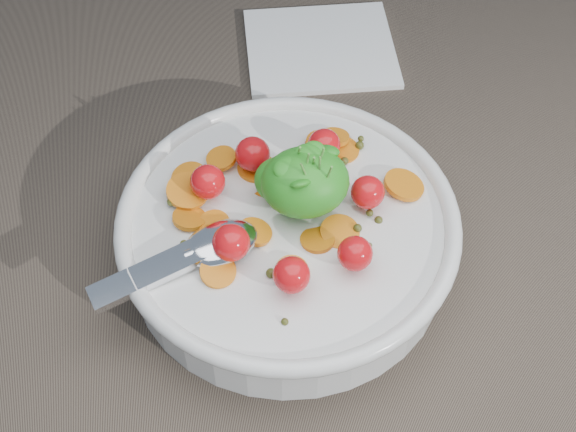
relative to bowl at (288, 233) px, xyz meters
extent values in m
plane|color=brown|center=(0.03, 0.02, -0.03)|extent=(6.00, 6.00, 0.00)
cylinder|color=silver|center=(0.00, 0.00, -0.01)|extent=(0.25, 0.25, 0.05)
torus|color=silver|center=(0.00, 0.00, 0.02)|extent=(0.26, 0.26, 0.01)
cylinder|color=silver|center=(0.00, 0.00, -0.03)|extent=(0.13, 0.13, 0.01)
cylinder|color=brown|center=(0.00, 0.00, -0.01)|extent=(0.23, 0.23, 0.04)
cylinder|color=orange|center=(-0.01, 0.04, 0.02)|extent=(0.04, 0.04, 0.01)
cylinder|color=orange|center=(-0.02, 0.06, 0.02)|extent=(0.05, 0.05, 0.01)
cylinder|color=orange|center=(0.06, 0.06, 0.02)|extent=(0.04, 0.04, 0.01)
cylinder|color=orange|center=(-0.03, -0.01, 0.02)|extent=(0.04, 0.04, 0.02)
cylinder|color=orange|center=(0.04, 0.07, 0.02)|extent=(0.04, 0.04, 0.01)
cylinder|color=orange|center=(-0.07, 0.03, 0.02)|extent=(0.05, 0.04, 0.01)
cylinder|color=orange|center=(-0.06, 0.00, 0.02)|extent=(0.03, 0.03, 0.01)
cylinder|color=orange|center=(-0.06, -0.04, 0.02)|extent=(0.03, 0.03, 0.02)
cylinder|color=orange|center=(0.04, -0.02, 0.02)|extent=(0.04, 0.04, 0.01)
cylinder|color=orange|center=(0.09, 0.02, 0.02)|extent=(0.04, 0.05, 0.02)
cylinder|color=orange|center=(-0.04, 0.06, 0.02)|extent=(0.03, 0.03, 0.01)
cylinder|color=orange|center=(0.05, 0.07, 0.02)|extent=(0.03, 0.03, 0.01)
cylinder|color=orange|center=(0.02, -0.02, 0.02)|extent=(0.03, 0.03, 0.01)
cylinder|color=orange|center=(-0.07, 0.01, 0.02)|extent=(0.04, 0.04, 0.01)
cylinder|color=orange|center=(0.01, 0.02, 0.02)|extent=(0.03, 0.03, 0.01)
cylinder|color=orange|center=(-0.01, -0.05, 0.02)|extent=(0.04, 0.04, 0.01)
cylinder|color=orange|center=(-0.07, 0.05, 0.02)|extent=(0.03, 0.03, 0.01)
sphere|color=#3E4115|center=(0.05, -0.02, 0.02)|extent=(0.01, 0.01, 0.01)
sphere|color=#3E4115|center=(0.07, 0.02, 0.02)|extent=(0.01, 0.01, 0.01)
sphere|color=#3E4115|center=(-0.05, -0.03, 0.02)|extent=(0.01, 0.01, 0.01)
sphere|color=#3E4115|center=(0.07, 0.07, 0.02)|extent=(0.01, 0.01, 0.01)
sphere|color=#3E4115|center=(-0.02, -0.09, 0.02)|extent=(0.01, 0.01, 0.01)
sphere|color=#3E4115|center=(0.06, -0.01, 0.02)|extent=(0.01, 0.01, 0.01)
sphere|color=#3E4115|center=(-0.08, -0.01, 0.02)|extent=(0.01, 0.01, 0.01)
sphere|color=#3E4115|center=(0.07, 0.06, 0.02)|extent=(0.01, 0.01, 0.01)
sphere|color=#3E4115|center=(0.07, -0.01, 0.02)|extent=(0.01, 0.01, 0.01)
sphere|color=#3E4115|center=(0.05, 0.05, 0.02)|extent=(0.01, 0.01, 0.01)
sphere|color=#3E4115|center=(-0.04, -0.02, 0.02)|extent=(0.01, 0.01, 0.01)
sphere|color=#3E4115|center=(-0.02, -0.05, 0.02)|extent=(0.01, 0.01, 0.01)
sphere|color=#3E4115|center=(-0.03, 0.00, 0.02)|extent=(0.01, 0.01, 0.01)
sphere|color=#3E4115|center=(-0.09, 0.03, 0.02)|extent=(0.01, 0.01, 0.01)
sphere|color=#3E4115|center=(0.05, -0.04, 0.02)|extent=(0.01, 0.01, 0.01)
sphere|color=red|center=(0.06, 0.00, 0.03)|extent=(0.03, 0.03, 0.03)
sphere|color=red|center=(0.04, 0.06, 0.03)|extent=(0.03, 0.03, 0.03)
sphere|color=red|center=(-0.02, 0.06, 0.03)|extent=(0.03, 0.03, 0.03)
sphere|color=red|center=(-0.06, 0.03, 0.03)|extent=(0.03, 0.03, 0.03)
sphere|color=red|center=(-0.05, -0.03, 0.03)|extent=(0.03, 0.03, 0.03)
sphere|color=red|center=(-0.01, -0.06, 0.03)|extent=(0.03, 0.03, 0.03)
sphere|color=red|center=(0.04, -0.05, 0.03)|extent=(0.03, 0.03, 0.03)
ellipsoid|color=green|center=(0.01, 0.01, 0.05)|extent=(0.07, 0.06, 0.05)
ellipsoid|color=green|center=(0.00, 0.02, 0.04)|extent=(0.04, 0.04, 0.03)
ellipsoid|color=green|center=(0.01, -0.01, 0.07)|extent=(0.02, 0.02, 0.02)
ellipsoid|color=green|center=(0.01, 0.03, 0.05)|extent=(0.03, 0.03, 0.02)
ellipsoid|color=green|center=(0.02, 0.01, 0.06)|extent=(0.03, 0.03, 0.02)
ellipsoid|color=green|center=(0.01, 0.01, 0.07)|extent=(0.02, 0.02, 0.01)
ellipsoid|color=green|center=(0.00, 0.01, 0.07)|extent=(0.03, 0.03, 0.01)
ellipsoid|color=green|center=(0.02, 0.03, 0.05)|extent=(0.03, 0.02, 0.02)
ellipsoid|color=green|center=(0.01, 0.01, 0.06)|extent=(0.02, 0.02, 0.02)
ellipsoid|color=green|center=(0.03, -0.01, 0.05)|extent=(0.03, 0.03, 0.02)
ellipsoid|color=green|center=(0.01, 0.01, 0.06)|extent=(0.02, 0.02, 0.02)
ellipsoid|color=green|center=(0.02, 0.01, 0.07)|extent=(0.03, 0.03, 0.02)
ellipsoid|color=green|center=(0.02, 0.02, 0.07)|extent=(0.02, 0.02, 0.01)
ellipsoid|color=green|center=(0.03, 0.03, 0.06)|extent=(0.02, 0.03, 0.02)
ellipsoid|color=green|center=(0.01, 0.02, 0.06)|extent=(0.03, 0.03, 0.02)
ellipsoid|color=green|center=(0.03, 0.00, 0.05)|extent=(0.03, 0.03, 0.02)
ellipsoid|color=green|center=(0.02, 0.02, 0.05)|extent=(0.03, 0.03, 0.02)
ellipsoid|color=green|center=(0.02, 0.01, 0.06)|extent=(0.03, 0.03, 0.02)
ellipsoid|color=green|center=(0.02, 0.01, 0.07)|extent=(0.02, 0.02, 0.01)
ellipsoid|color=green|center=(0.01, 0.01, 0.06)|extent=(0.02, 0.02, 0.02)
ellipsoid|color=green|center=(0.02, 0.02, 0.05)|extent=(0.02, 0.02, 0.02)
cylinder|color=#4C8C33|center=(0.02, 0.01, 0.06)|extent=(0.00, 0.01, 0.04)
cylinder|color=#4C8C33|center=(0.01, 0.02, 0.06)|extent=(0.00, 0.01, 0.04)
cylinder|color=#4C8C33|center=(0.02, 0.00, 0.06)|extent=(0.01, 0.01, 0.04)
cylinder|color=#4C8C33|center=(0.02, 0.01, 0.06)|extent=(0.01, 0.01, 0.04)
cylinder|color=#4C8C33|center=(0.02, 0.00, 0.06)|extent=(0.01, 0.01, 0.04)
cylinder|color=#4C8C33|center=(0.01, 0.01, 0.06)|extent=(0.01, 0.00, 0.04)
cylinder|color=#4C8C33|center=(0.03, 0.00, 0.06)|extent=(0.01, 0.01, 0.04)
ellipsoid|color=silver|center=(-0.05, -0.02, 0.02)|extent=(0.07, 0.06, 0.02)
cube|color=silver|center=(-0.10, -0.03, 0.02)|extent=(0.11, 0.05, 0.02)
cylinder|color=silver|center=(-0.07, -0.02, 0.02)|extent=(0.02, 0.02, 0.01)
cube|color=white|center=(0.07, 0.24, -0.03)|extent=(0.15, 0.14, 0.01)
camera|label=1|loc=(-0.06, -0.37, 0.50)|focal=50.00mm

